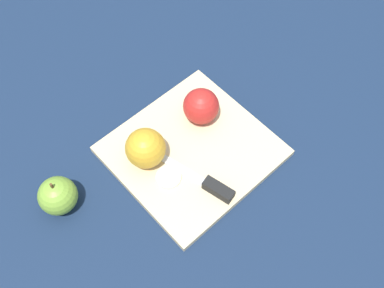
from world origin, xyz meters
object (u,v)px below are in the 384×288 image
(apple_half_right, at_px, (146,148))
(apple_half_left, at_px, (201,106))
(knife, at_px, (213,187))
(apple_whole, at_px, (58,196))

(apple_half_right, bearing_deg, apple_half_left, 118.91)
(knife, bearing_deg, apple_half_left, -47.90)
(apple_half_left, relative_size, apple_whole, 0.87)
(apple_whole, bearing_deg, apple_half_right, 178.45)
(knife, xyz_separation_m, apple_whole, (0.26, -0.13, 0.01))
(apple_half_left, distance_m, apple_whole, 0.33)
(apple_half_right, bearing_deg, knife, 48.33)
(apple_half_left, xyz_separation_m, apple_half_right, (0.14, 0.03, 0.00))
(apple_half_right, relative_size, apple_whole, 0.93)
(knife, bearing_deg, apple_half_right, 6.97)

